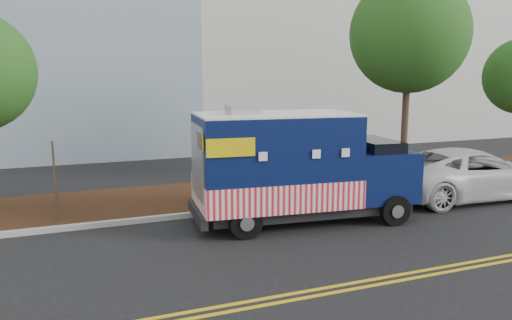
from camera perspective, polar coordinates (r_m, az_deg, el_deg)
name	(u,v)px	position (r m, az deg, el deg)	size (l,w,h in m)	color
ground	(251,225)	(14.16, -0.63, -7.47)	(120.00, 120.00, 0.00)	black
curb	(234,210)	(15.40, -2.50, -5.76)	(120.00, 0.18, 0.15)	#9E9E99
mulch_strip	(214,195)	(17.34, -4.77, -4.01)	(120.00, 4.00, 0.15)	#311B0D
centerline_near	(330,287)	(10.39, 8.46, -14.17)	(120.00, 0.10, 0.01)	gold
centerline_far	(336,292)	(10.19, 9.18, -14.68)	(120.00, 0.10, 0.01)	gold
tree_c	(409,34)	(20.03, 17.11, 13.60)	(4.43, 4.43, 7.90)	#38281C
sign_post	(55,184)	(14.94, -21.98, -2.52)	(0.06, 0.06, 2.40)	#473828
food_truck	(294,170)	(14.16, 4.36, -1.15)	(6.58, 3.01, 3.36)	black
white_car	(470,173)	(18.57, 23.28, -1.41)	(2.83, 6.13, 1.70)	silver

